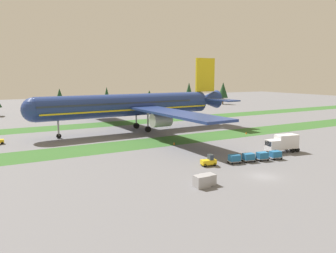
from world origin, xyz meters
TOP-DOWN VIEW (x-y plane):
  - ground_plane at (0.00, 0.00)m, footprint 400.00×400.00m
  - grass_strip_near at (0.00, 31.45)m, footprint 320.00×10.57m
  - grass_strip_far at (0.00, 64.59)m, footprint 320.00×10.57m
  - airliner at (-0.76, 48.09)m, footprint 58.63×72.07m
  - baggage_tug at (-3.79, 8.98)m, footprint 2.79×1.74m
  - cargo_dolly_lead at (1.16, 8.09)m, footprint 2.43×1.87m
  - cargo_dolly_second at (4.01, 7.57)m, footprint 2.43×1.87m
  - cargo_dolly_third at (6.87, 7.06)m, footprint 2.43×1.87m
  - cargo_dolly_fourth at (9.72, 6.55)m, footprint 2.43×1.87m
  - catering_truck at (15.32, 9.90)m, footprint 7.24×3.42m
  - ground_crew_marshaller at (17.07, 11.34)m, footprint 0.55×0.36m
  - uld_container_0 at (-9.83, 1.03)m, footprint 2.05×1.66m
  - uld_container_1 at (-11.13, 0.67)m, footprint 2.06×1.68m
  - taxiway_marker_0 at (-0.17, 27.16)m, footprint 0.44×0.44m
  - taxiway_marker_1 at (23.41, 29.29)m, footprint 0.44×0.44m
  - distant_tree_line at (0.29, 104.08)m, footprint 154.91×8.89m

SIDE VIEW (x-z plane):
  - ground_plane at x=0.00m, z-range 0.00..0.00m
  - grass_strip_near at x=0.00m, z-range 0.00..0.01m
  - grass_strip_far at x=0.00m, z-range 0.00..0.01m
  - taxiway_marker_0 at x=-0.17m, z-range 0.00..0.54m
  - taxiway_marker_1 at x=23.41m, z-range 0.00..0.63m
  - uld_container_0 at x=-9.83m, z-range 0.00..1.55m
  - baggage_tug at x=-3.79m, z-range -0.17..1.80m
  - uld_container_1 at x=-11.13m, z-range 0.00..1.65m
  - cargo_dolly_lead at x=1.16m, z-range 0.14..1.69m
  - cargo_dolly_second at x=4.01m, z-range 0.14..1.69m
  - cargo_dolly_third at x=6.87m, z-range 0.14..1.69m
  - cargo_dolly_fourth at x=9.72m, z-range 0.14..1.69m
  - ground_crew_marshaller at x=17.07m, z-range 0.08..1.82m
  - catering_truck at x=15.32m, z-range 0.16..3.74m
  - distant_tree_line at x=0.29m, z-range 0.81..12.80m
  - airliner at x=-0.76m, z-range -2.95..17.87m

